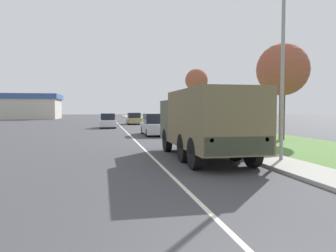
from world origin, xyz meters
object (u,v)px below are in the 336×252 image
car_nearest_ahead (154,126)px  car_second_ahead (108,121)px  lamp_post (277,59)px  car_third_ahead (134,119)px  military_truck (205,121)px

car_nearest_ahead → car_second_ahead: 11.56m
lamp_post → car_second_ahead: bearing=103.4°
car_second_ahead → car_third_ahead: car_second_ahead is taller
car_second_ahead → lamp_post: (6.09, -25.54, 3.32)m
car_nearest_ahead → car_third_ahead: car_nearest_ahead is taller
car_nearest_ahead → lamp_post: bearing=-80.0°
car_third_ahead → car_nearest_ahead: bearing=-90.6°
car_third_ahead → lamp_post: (2.37, -33.90, 3.33)m
car_nearest_ahead → lamp_post: (2.56, -14.53, 3.27)m
car_third_ahead → military_truck: bearing=-90.1°
car_nearest_ahead → car_second_ahead: (-3.53, 11.01, -0.05)m
car_second_ahead → car_third_ahead: 9.15m
car_nearest_ahead → car_second_ahead: bearing=107.8°
car_nearest_ahead → lamp_post: size_ratio=0.75×
car_nearest_ahead → military_truck: bearing=-89.4°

